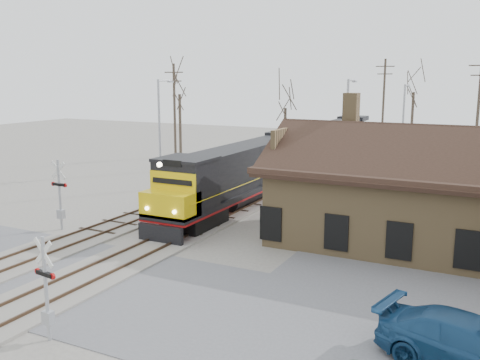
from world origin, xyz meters
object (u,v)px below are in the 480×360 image
object	(u,v)px
depot	(415,200)
locomotive_trailing	(329,143)
parked_car	(471,346)
locomotive_lead	(239,174)

from	to	relation	value
depot	locomotive_trailing	distance (m)	26.09
parked_car	locomotive_trailing	bearing A→B (deg)	37.27
depot	parked_car	bearing A→B (deg)	-73.26
depot	locomotive_lead	xyz separation A→B (m)	(-11.99, 3.15, -0.10)
locomotive_trailing	parked_car	size ratio (longest dim) A/B	3.46
locomotive_lead	parked_car	size ratio (longest dim) A/B	3.46
locomotive_lead	locomotive_trailing	xyz separation A→B (m)	(0.00, 20.02, -0.00)
locomotive_lead	locomotive_trailing	bearing A→B (deg)	90.00
locomotive_trailing	depot	bearing A→B (deg)	-62.64
depot	locomotive_lead	size ratio (longest dim) A/B	0.77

